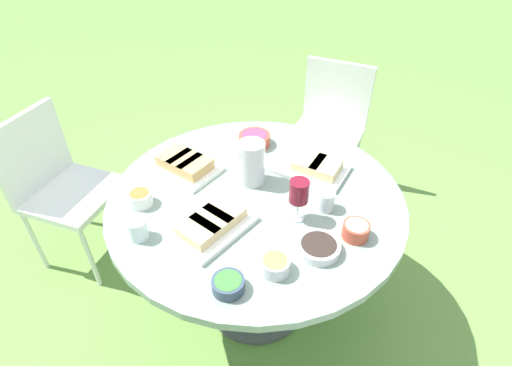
{
  "coord_description": "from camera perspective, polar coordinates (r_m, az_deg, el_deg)",
  "views": [
    {
      "loc": [
        0.51,
        1.2,
        1.83
      ],
      "look_at": [
        0.0,
        0.0,
        0.81
      ],
      "focal_mm": 28.0,
      "sensor_mm": 36.0,
      "label": 1
    }
  ],
  "objects": [
    {
      "name": "cup_water_far",
      "position": [
        1.62,
        9.91,
        -2.48
      ],
      "size": [
        0.07,
        0.07,
        0.08
      ],
      "color": "silver",
      "rests_on": "dining_table"
    },
    {
      "name": "cup_water_near",
      "position": [
        1.54,
        -16.54,
        -6.33
      ],
      "size": [
        0.07,
        0.07,
        0.08
      ],
      "color": "silver",
      "rests_on": "dining_table"
    },
    {
      "name": "bowl_olives",
      "position": [
        1.46,
        8.92,
        -9.01
      ],
      "size": [
        0.16,
        0.16,
        0.04
      ],
      "color": "silver",
      "rests_on": "dining_table"
    },
    {
      "name": "ground_plane",
      "position": [
        2.25,
        0.0,
        -16.4
      ],
      "size": [
        40.0,
        40.0,
        0.0
      ],
      "primitive_type": "plane",
      "color": "#668E42"
    },
    {
      "name": "chair_near_right",
      "position": [
        2.71,
        10.48,
        8.66
      ],
      "size": [
        0.61,
        0.61,
        0.89
      ],
      "color": "silver",
      "rests_on": "ground_plane"
    },
    {
      "name": "bowl_fries",
      "position": [
        1.38,
        2.72,
        -11.54
      ],
      "size": [
        0.1,
        0.1,
        0.06
      ],
      "color": "silver",
      "rests_on": "dining_table"
    },
    {
      "name": "platter_sandwich_side",
      "position": [
        1.83,
        8.12,
        2.34
      ],
      "size": [
        0.38,
        0.4,
        0.06
      ],
      "color": "white",
      "rests_on": "dining_table"
    },
    {
      "name": "water_pitcher",
      "position": [
        1.71,
        -0.64,
        2.93
      ],
      "size": [
        0.12,
        0.12,
        0.2
      ],
      "color": "silver",
      "rests_on": "dining_table"
    },
    {
      "name": "bowl_dip_red",
      "position": [
        1.99,
        -0.22,
        6.33
      ],
      "size": [
        0.15,
        0.15,
        0.06
      ],
      "color": "#B74733",
      "rests_on": "dining_table"
    },
    {
      "name": "bowl_dip_cream",
      "position": [
        1.53,
        14.08,
        -6.51
      ],
      "size": [
        0.1,
        0.1,
        0.06
      ],
      "color": "#B74733",
      "rests_on": "dining_table"
    },
    {
      "name": "bowl_roasted_veg",
      "position": [
        1.69,
        -16.21,
        -2.03
      ],
      "size": [
        0.1,
        0.1,
        0.06
      ],
      "color": "white",
      "rests_on": "dining_table"
    },
    {
      "name": "chair_far_back",
      "position": [
        2.38,
        -26.44,
        0.35
      ],
      "size": [
        0.61,
        0.61,
        0.89
      ],
      "color": "silver",
      "rests_on": "ground_plane"
    },
    {
      "name": "platter_bread_main",
      "position": [
        1.53,
        -6.31,
        -5.85
      ],
      "size": [
        0.38,
        0.33,
        0.06
      ],
      "color": "white",
      "rests_on": "dining_table"
    },
    {
      "name": "platter_charcuterie",
      "position": [
        1.84,
        -10.09,
        2.6
      ],
      "size": [
        0.34,
        0.36,
        0.07
      ],
      "color": "white",
      "rests_on": "dining_table"
    },
    {
      "name": "wine_glass",
      "position": [
        1.51,
        6.16,
        -1.36
      ],
      "size": [
        0.08,
        0.08,
        0.18
      ],
      "color": "silver",
      "rests_on": "dining_table"
    },
    {
      "name": "dining_table",
      "position": [
        1.77,
        0.0,
        -4.44
      ],
      "size": [
        1.25,
        1.25,
        0.75
      ],
      "color": "#4C4C51",
      "rests_on": "ground_plane"
    },
    {
      "name": "bowl_salad",
      "position": [
        1.34,
        -3.99,
        -14.2
      ],
      "size": [
        0.11,
        0.11,
        0.05
      ],
      "color": "#334256",
      "rests_on": "dining_table"
    }
  ]
}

